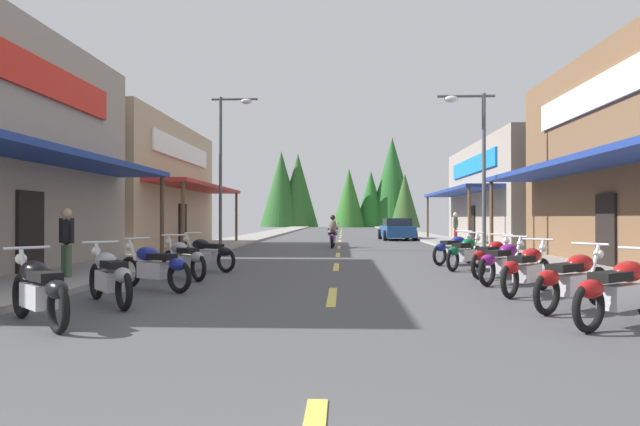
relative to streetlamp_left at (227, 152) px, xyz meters
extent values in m
cube|color=#4C4C4F|center=(4.98, 10.46, -4.43)|extent=(9.73, 96.75, 0.10)
cube|color=#9E9991|center=(-1.21, 10.46, -4.32)|extent=(2.64, 96.75, 0.12)
cube|color=#9E9991|center=(11.17, 10.46, -4.32)|extent=(2.64, 96.75, 0.12)
cube|color=#E0C64C|center=(4.98, -14.10, -4.37)|extent=(0.16, 2.40, 0.01)
cube|color=#E0C64C|center=(4.98, -8.14, -4.37)|extent=(0.16, 2.40, 0.01)
cube|color=#E0C64C|center=(4.98, -3.02, -4.37)|extent=(0.16, 2.40, 0.01)
cube|color=#E0C64C|center=(4.98, 2.40, -4.37)|extent=(0.16, 2.40, 0.01)
cube|color=#E0C64C|center=(4.98, 9.36, -4.37)|extent=(0.16, 2.40, 0.01)
cube|color=#E0C64C|center=(4.98, 15.01, -4.37)|extent=(0.16, 2.40, 0.01)
cube|color=#E0C64C|center=(4.98, 20.03, -4.37)|extent=(0.16, 2.40, 0.01)
cube|color=#E0C64C|center=(4.98, 26.19, -4.37)|extent=(0.16, 2.40, 0.01)
cube|color=#E0C64C|center=(4.98, 31.40, -4.37)|extent=(0.16, 2.40, 0.01)
cube|color=#E0C64C|center=(4.98, 37.35, -4.37)|extent=(0.16, 2.40, 0.01)
cube|color=#E0C64C|center=(4.98, 42.95, -4.37)|extent=(0.16, 2.40, 0.01)
cube|color=#E0C64C|center=(4.98, 48.77, -4.37)|extent=(0.16, 2.40, 0.01)
cube|color=navy|center=(-1.63, -11.00, -1.48)|extent=(1.80, 10.57, 0.16)
cylinder|color=brown|center=(-0.93, -5.92, -2.97)|extent=(0.14, 0.14, 2.82)
cube|color=red|center=(-2.47, -11.00, 0.64)|extent=(0.10, 8.22, 0.90)
cube|color=black|center=(-2.49, -11.00, -3.33)|extent=(0.08, 1.10, 2.10)
cube|color=tan|center=(-6.61, 1.66, -1.42)|extent=(8.16, 11.97, 5.93)
cube|color=#B72D28|center=(-1.63, 1.66, -1.48)|extent=(1.80, 10.77, 0.16)
cylinder|color=brown|center=(-0.93, -3.52, -2.97)|extent=(0.14, 0.14, 2.82)
cylinder|color=brown|center=(-0.93, 6.85, -2.97)|extent=(0.14, 0.14, 2.82)
cube|color=white|center=(-2.47, 1.66, 0.24)|extent=(0.10, 8.38, 0.90)
cube|color=black|center=(-2.49, 1.66, -3.33)|extent=(0.08, 1.10, 2.10)
cube|color=navy|center=(11.59, -8.66, -1.48)|extent=(1.80, 12.03, 0.16)
cylinder|color=brown|center=(10.89, -2.85, -2.97)|extent=(0.14, 0.14, 2.82)
cube|color=white|center=(12.43, -8.66, 0.64)|extent=(0.10, 9.35, 0.90)
cube|color=black|center=(12.45, -8.66, -3.33)|extent=(0.08, 1.10, 2.10)
cube|color=gray|center=(16.20, 6.89, -1.58)|extent=(7.43, 13.90, 5.60)
cube|color=navy|center=(11.59, 6.89, -1.48)|extent=(1.80, 12.51, 0.16)
cylinder|color=brown|center=(10.89, 0.83, -2.97)|extent=(0.14, 0.14, 2.82)
cylinder|color=brown|center=(10.89, 12.94, -2.97)|extent=(0.14, 0.14, 2.82)
cube|color=#197FCC|center=(12.43, 6.89, -0.01)|extent=(0.10, 9.73, 0.90)
cube|color=black|center=(12.45, 6.89, -3.33)|extent=(0.08, 1.10, 2.10)
cylinder|color=#474C51|center=(-0.29, 0.00, -0.97)|extent=(0.14, 0.14, 6.83)
cylinder|color=#474C51|center=(0.34, 0.00, 2.35)|extent=(2.06, 0.10, 0.10)
ellipsoid|color=silver|center=(0.87, 0.00, 2.25)|extent=(0.50, 0.30, 0.24)
cylinder|color=#474C51|center=(10.25, -4.25, -1.42)|extent=(0.14, 0.14, 5.93)
cylinder|color=#474C51|center=(9.61, -4.25, 1.45)|extent=(2.06, 0.10, 0.10)
ellipsoid|color=silver|center=(9.09, -4.25, 1.35)|extent=(0.50, 0.30, 0.24)
torus|color=black|center=(8.24, -17.09, -4.06)|extent=(0.58, 0.45, 0.64)
cube|color=silver|center=(8.85, -16.66, -3.98)|extent=(0.73, 0.63, 0.32)
ellipsoid|color=#A51414|center=(9.02, -16.54, -3.66)|extent=(0.64, 0.58, 0.28)
cube|color=black|center=(8.65, -16.80, -3.70)|extent=(0.65, 0.57, 0.12)
ellipsoid|color=#A51414|center=(8.28, -17.06, -3.83)|extent=(0.50, 0.45, 0.24)
torus|color=black|center=(9.35, -14.92, -4.06)|extent=(0.56, 0.48, 0.64)
torus|color=black|center=(8.18, -15.86, -4.06)|extent=(0.56, 0.48, 0.64)
cube|color=silver|center=(8.77, -15.39, -3.98)|extent=(0.72, 0.66, 0.32)
ellipsoid|color=#A51414|center=(8.92, -15.26, -3.66)|extent=(0.64, 0.60, 0.28)
cube|color=black|center=(8.57, -15.55, -3.70)|extent=(0.64, 0.59, 0.12)
ellipsoid|color=#A51414|center=(8.22, -15.83, -3.83)|extent=(0.49, 0.46, 0.24)
cylinder|color=silver|center=(9.25, -15.00, -3.73)|extent=(0.33, 0.28, 0.71)
cylinder|color=silver|center=(9.16, -15.08, -3.36)|extent=(0.41, 0.49, 0.04)
sphere|color=white|center=(9.37, -14.90, -3.53)|extent=(0.16, 0.16, 0.16)
torus|color=black|center=(9.14, -13.06, -4.06)|extent=(0.50, 0.55, 0.64)
torus|color=black|center=(8.15, -14.19, -4.06)|extent=(0.50, 0.55, 0.64)
cube|color=silver|center=(8.64, -13.62, -3.98)|extent=(0.67, 0.71, 0.32)
ellipsoid|color=#A51414|center=(8.78, -13.47, -3.66)|extent=(0.61, 0.63, 0.28)
cube|color=black|center=(8.48, -13.81, -3.70)|extent=(0.61, 0.64, 0.12)
ellipsoid|color=#A51414|center=(8.18, -14.15, -3.83)|extent=(0.47, 0.49, 0.24)
cylinder|color=silver|center=(9.05, -13.16, -3.73)|extent=(0.29, 0.32, 0.71)
cylinder|color=silver|center=(8.97, -13.25, -3.36)|extent=(0.48, 0.42, 0.04)
sphere|color=white|center=(9.16, -13.04, -3.53)|extent=(0.16, 0.16, 0.16)
torus|color=black|center=(9.22, -11.39, -4.06)|extent=(0.51, 0.53, 0.64)
torus|color=black|center=(8.19, -12.48, -4.06)|extent=(0.51, 0.53, 0.64)
cube|color=silver|center=(8.71, -11.94, -3.98)|extent=(0.68, 0.70, 0.32)
ellipsoid|color=#721972|center=(8.85, -11.79, -3.66)|extent=(0.62, 0.63, 0.28)
cube|color=black|center=(8.54, -12.12, -3.70)|extent=(0.62, 0.63, 0.12)
ellipsoid|color=#721972|center=(8.23, -12.45, -3.83)|extent=(0.48, 0.48, 0.24)
cylinder|color=silver|center=(9.13, -11.49, -3.73)|extent=(0.30, 0.31, 0.71)
cylinder|color=silver|center=(9.05, -11.58, -3.36)|extent=(0.46, 0.44, 0.04)
sphere|color=white|center=(9.24, -11.37, -3.53)|extent=(0.16, 0.16, 0.16)
torus|color=black|center=(9.32, -10.01, -4.06)|extent=(0.49, 0.55, 0.64)
torus|color=black|center=(8.34, -11.15, -4.06)|extent=(0.49, 0.55, 0.64)
cube|color=silver|center=(8.83, -10.58, -3.98)|extent=(0.67, 0.71, 0.32)
ellipsoid|color=#A51414|center=(8.96, -10.43, -3.66)|extent=(0.61, 0.63, 0.28)
cube|color=black|center=(8.67, -10.77, -3.70)|extent=(0.60, 0.64, 0.12)
ellipsoid|color=#A51414|center=(8.38, -11.11, -3.83)|extent=(0.47, 0.49, 0.24)
cylinder|color=silver|center=(9.23, -10.11, -3.73)|extent=(0.29, 0.32, 0.71)
cylinder|color=silver|center=(9.15, -10.20, -3.36)|extent=(0.48, 0.42, 0.04)
sphere|color=white|center=(9.34, -9.99, -3.53)|extent=(0.16, 0.16, 0.16)
torus|color=black|center=(9.04, -8.19, -4.06)|extent=(0.48, 0.56, 0.64)
torus|color=black|center=(8.11, -9.36, -4.06)|extent=(0.48, 0.56, 0.64)
cube|color=silver|center=(8.57, -8.78, -3.98)|extent=(0.65, 0.72, 0.32)
ellipsoid|color=#0C5933|center=(8.70, -8.62, -3.66)|extent=(0.60, 0.64, 0.28)
cube|color=black|center=(8.42, -8.97, -3.70)|extent=(0.59, 0.64, 0.12)
ellipsoid|color=#0C5933|center=(8.14, -9.33, -3.83)|extent=(0.46, 0.49, 0.24)
cylinder|color=silver|center=(8.96, -8.29, -3.73)|extent=(0.28, 0.33, 0.71)
cylinder|color=silver|center=(8.88, -8.38, -3.36)|extent=(0.50, 0.40, 0.04)
sphere|color=white|center=(9.05, -8.16, -3.53)|extent=(0.16, 0.16, 0.16)
torus|color=black|center=(9.16, -6.57, -4.06)|extent=(0.53, 0.51, 0.64)
torus|color=black|center=(8.07, -7.60, -4.06)|extent=(0.53, 0.51, 0.64)
cube|color=silver|center=(8.61, -7.09, -3.98)|extent=(0.70, 0.68, 0.32)
ellipsoid|color=navy|center=(8.76, -6.95, -3.66)|extent=(0.63, 0.62, 0.28)
cube|color=black|center=(8.43, -7.26, -3.70)|extent=(0.63, 0.62, 0.12)
ellipsoid|color=navy|center=(8.11, -7.57, -3.83)|extent=(0.48, 0.48, 0.24)
cylinder|color=silver|center=(9.06, -6.66, -3.73)|extent=(0.31, 0.30, 0.71)
cylinder|color=silver|center=(8.98, -6.74, -3.36)|extent=(0.44, 0.46, 0.04)
sphere|color=white|center=(9.18, -6.55, -3.53)|extent=(0.16, 0.16, 0.16)
torus|color=black|center=(0.56, -16.39, -4.06)|extent=(0.53, 0.51, 0.64)
torus|color=black|center=(1.65, -17.42, -4.06)|extent=(0.53, 0.51, 0.64)
cube|color=silver|center=(1.10, -16.91, -3.98)|extent=(0.70, 0.68, 0.32)
ellipsoid|color=black|center=(0.96, -16.77, -3.66)|extent=(0.63, 0.62, 0.28)
cube|color=black|center=(1.29, -17.08, -3.70)|extent=(0.63, 0.62, 0.12)
ellipsoid|color=black|center=(1.61, -17.39, -3.83)|extent=(0.48, 0.48, 0.24)
cylinder|color=silver|center=(0.65, -16.48, -3.73)|extent=(0.31, 0.30, 0.71)
cylinder|color=silver|center=(0.74, -16.56, -3.36)|extent=(0.44, 0.46, 0.04)
sphere|color=white|center=(0.54, -16.37, -3.53)|extent=(0.16, 0.16, 0.16)
torus|color=black|center=(0.83, -14.60, -4.06)|extent=(0.49, 0.55, 0.64)
torus|color=black|center=(1.79, -15.75, -4.06)|extent=(0.49, 0.55, 0.64)
cube|color=silver|center=(1.31, -15.17, -3.98)|extent=(0.66, 0.72, 0.32)
ellipsoid|color=#99999E|center=(1.18, -15.02, -3.66)|extent=(0.61, 0.63, 0.28)
cube|color=black|center=(1.47, -15.37, -3.70)|extent=(0.60, 0.64, 0.12)
ellipsoid|color=#99999E|center=(1.76, -15.71, -3.83)|extent=(0.47, 0.49, 0.24)
cylinder|color=silver|center=(0.91, -14.70, -3.73)|extent=(0.28, 0.32, 0.71)
cylinder|color=silver|center=(0.99, -14.79, -3.36)|extent=(0.49, 0.42, 0.04)
sphere|color=white|center=(0.81, -14.58, -3.53)|extent=(0.16, 0.16, 0.16)
torus|color=black|center=(0.79, -12.99, -4.06)|extent=(0.60, 0.42, 0.64)
torus|color=black|center=(2.06, -13.79, -4.06)|extent=(0.60, 0.42, 0.64)
cube|color=silver|center=(1.43, -13.39, -3.98)|extent=(0.74, 0.61, 0.32)
ellipsoid|color=navy|center=(1.26, -13.28, -3.66)|extent=(0.64, 0.57, 0.28)
cube|color=black|center=(1.64, -13.52, -3.70)|extent=(0.66, 0.56, 0.12)
ellipsoid|color=navy|center=(2.02, -13.76, -3.83)|extent=(0.50, 0.44, 0.24)
cylinder|color=silver|center=(0.90, -13.06, -3.73)|extent=(0.35, 0.25, 0.71)
cylinder|color=silver|center=(1.00, -13.13, -3.36)|extent=(0.35, 0.53, 0.04)
sphere|color=white|center=(0.76, -12.98, -3.53)|extent=(0.16, 0.16, 0.16)
torus|color=black|center=(0.90, -10.83, -4.06)|extent=(0.51, 0.53, 0.64)
torus|color=black|center=(1.92, -11.92, -4.06)|extent=(0.51, 0.53, 0.64)
cube|color=silver|center=(1.41, -11.37, -3.98)|extent=(0.68, 0.70, 0.32)
ellipsoid|color=#99999E|center=(1.27, -11.23, -3.66)|extent=(0.62, 0.63, 0.28)
cube|color=black|center=(1.58, -11.55, -3.70)|extent=(0.62, 0.63, 0.12)
ellipsoid|color=#99999E|center=(1.89, -11.88, -3.83)|extent=(0.48, 0.48, 0.24)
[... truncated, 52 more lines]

